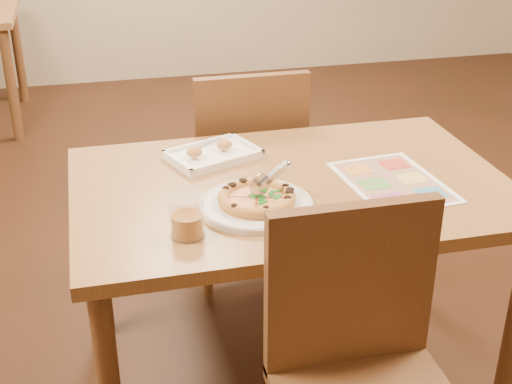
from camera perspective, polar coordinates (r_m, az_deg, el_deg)
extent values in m
plane|color=black|center=(2.53, 2.50, -14.12)|extent=(7.00, 7.00, 0.00)
cube|color=olive|center=(2.14, 2.86, 0.30)|extent=(1.30, 0.85, 0.04)
cylinder|color=brown|center=(2.56, -12.50, -4.84)|extent=(0.06, 0.06, 0.68)
cylinder|color=brown|center=(2.81, 12.23, -1.91)|extent=(0.06, 0.06, 0.68)
cube|color=brown|center=(1.74, 7.57, -7.63)|extent=(0.42, 0.04, 0.45)
cube|color=brown|center=(2.86, -1.16, 1.76)|extent=(0.42, 0.42, 0.04)
cube|color=brown|center=(2.60, -0.29, 4.58)|extent=(0.42, 0.04, 0.45)
cylinder|color=brown|center=(4.50, -18.99, 8.05)|extent=(0.06, 0.06, 0.68)
cylinder|color=brown|center=(5.20, -18.49, 10.47)|extent=(0.06, 0.06, 0.68)
cylinder|color=silver|center=(1.98, 0.00, -1.08)|extent=(0.41, 0.41, 0.02)
cylinder|color=#CA8F45|center=(1.97, 0.05, -0.71)|extent=(0.21, 0.21, 0.01)
cylinder|color=#D6C374|center=(1.97, 0.05, -0.51)|extent=(0.18, 0.18, 0.01)
torus|color=#CA8F45|center=(1.97, 0.05, -0.48)|extent=(0.22, 0.22, 0.03)
cylinder|color=silver|center=(1.96, 0.32, 0.52)|extent=(0.06, 0.03, 0.07)
cube|color=silver|center=(1.98, 1.42, 1.39)|extent=(0.10, 0.06, 0.05)
cube|color=white|center=(2.30, -3.44, 2.90)|extent=(0.32, 0.27, 0.02)
cube|color=silver|center=(2.29, -3.45, 3.14)|extent=(0.12, 0.08, 0.00)
ellipsoid|color=#C08044|center=(2.25, -4.95, 3.19)|extent=(0.05, 0.04, 0.03)
ellipsoid|color=#C08044|center=(2.31, -2.55, 3.82)|extent=(0.05, 0.04, 0.03)
cylinder|color=#8C490A|center=(1.84, -5.53, -2.65)|extent=(0.08, 0.08, 0.06)
cylinder|color=white|center=(1.83, -5.56, -1.97)|extent=(0.09, 0.09, 0.11)
cube|color=white|center=(2.17, 10.90, 0.82)|extent=(0.30, 0.40, 0.00)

